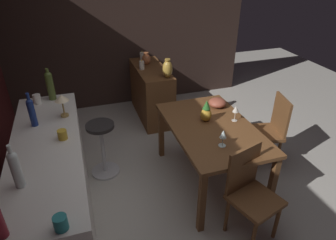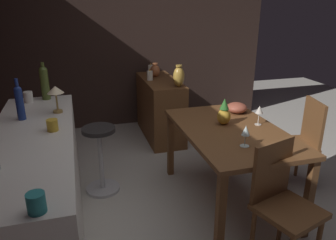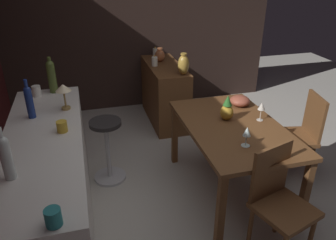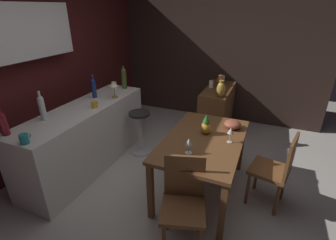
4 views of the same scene
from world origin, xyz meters
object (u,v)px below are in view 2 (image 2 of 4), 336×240
Objects in this scene: pillar_candle_tall at (151,69)px; chair_near_window at (282,200)px; wine_bottle_cobalt at (19,101)px; pineapple_centerpiece at (224,113)px; fruit_bowl at (237,108)px; bar_stool at (101,158)px; wine_glass_right at (259,110)px; dining_table at (231,138)px; wine_bottle_olive at (44,81)px; vase_brass at (179,77)px; vase_copper at (155,70)px; cup_mustard at (52,125)px; chair_by_doorway at (300,140)px; wine_glass_left at (246,131)px; counter_lamp at (56,92)px; sideboard_cabinet at (160,108)px; pillar_candle_short at (150,76)px; cup_white at (28,97)px; cup_teal at (36,203)px.

chair_near_window is at bearing -174.92° from pillar_candle_tall.
chair_near_window is 2.63× the size of wine_bottle_cobalt.
wine_bottle_cobalt is at bearing 58.83° from chair_near_window.
pineapple_centerpiece is 0.38m from fruit_bowl.
bar_stool is 3.72× the size of wine_glass_right.
wine_bottle_olive is at bearing 61.25° from dining_table.
vase_copper is at bearing 13.00° from vase_brass.
wine_glass_right is 1.78m from cup_mustard.
vase_brass is (1.19, 0.90, 0.45)m from chair_by_doorway.
wine_glass_left reaches higher than dining_table.
counter_lamp is at bearing 140.21° from vase_copper.
pillar_candle_tall reaches higher than sideboard_cabinet.
sideboard_cabinet is 7.79× the size of pillar_candle_tall.
pillar_candle_tall reaches higher than chair_by_doorway.
sideboard_cabinet is at bearing -43.90° from counter_lamp.
pillar_candle_short is (1.69, 0.63, 0.00)m from wine_glass_right.
wine_glass_left is 1.22× the size of pillar_candle_tall.
dining_table is at bearing -168.64° from pillar_candle_short.
chair_by_doorway reaches higher than fruit_bowl.
vase_brass is at bearing -164.60° from sideboard_cabinet.
cup_white is (0.41, 2.00, 0.16)m from fruit_bowl.
wine_bottle_cobalt reaches higher than chair_by_doorway.
bar_stool is 1.47m from wine_glass_left.
fruit_bowl is at bearing -104.41° from wine_bottle_olive.
chair_by_doorway is at bearing -93.21° from pineapple_centerpiece.
bar_stool is 1.72m from cup_teal.
chair_near_window is 3.36× the size of vase_brass.
wine_bottle_olive is 1.06× the size of wine_bottle_cobalt.
pillar_candle_short reaches higher than pillar_candle_tall.
wine_bottle_cobalt reaches higher than vase_copper.
sideboard_cabinet is 5.83× the size of vase_copper.
vase_copper reaches higher than wine_glass_left.
chair_near_window is at bearing 137.32° from chair_by_doorway.
wine_bottle_cobalt is 0.43m from cup_mustard.
pineapple_centerpiece reaches higher than chair_near_window.
wine_glass_right is 0.97× the size of vase_copper.
cup_teal is at bearing 129.29° from fruit_bowl.
fruit_bowl is 2.30m from cup_teal.
wine_bottle_cobalt is at bearing 37.55° from cup_mustard.
cup_teal is at bearing 115.51° from wine_glass_left.
cup_white is at bearing 48.46° from chair_near_window.
wine_bottle_olive is at bearing 14.51° from counter_lamp.
cup_mustard is at bearing -173.98° from wine_bottle_olive.
wine_glass_right is 0.38m from fruit_bowl.
fruit_bowl is at bearing -45.42° from pineapple_centerpiece.
pillar_candle_short is at bearing -55.76° from wine_bottle_olive.
pillar_candle_tall reaches higher than wine_glass_left.
pillar_candle_tall is at bearing -28.68° from bar_stool.
wine_bottle_cobalt is 2.82× the size of cup_teal.
bar_stool is 4.59× the size of pillar_candle_short.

